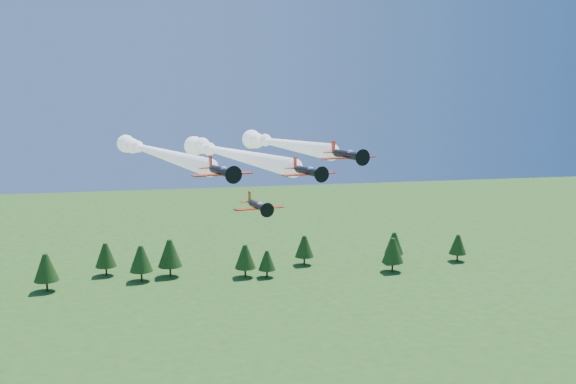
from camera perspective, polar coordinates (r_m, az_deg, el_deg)
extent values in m
cylinder|color=black|center=(80.49, 1.73, 1.86)|extent=(2.15, 5.22, 0.95)
cone|color=black|center=(77.88, 2.76, 1.62)|extent=(1.13, 1.06, 0.95)
cone|color=black|center=(77.38, 2.97, 1.58)|extent=(0.51, 0.52, 0.42)
cylinder|color=black|center=(77.24, 3.03, 1.56)|extent=(1.95, 0.52, 2.00)
cube|color=red|center=(80.20, 1.86, 1.62)|extent=(7.14, 2.93, 0.11)
cube|color=red|center=(83.46, 0.64, 2.15)|extent=(2.87, 1.45, 0.07)
cube|color=red|center=(83.46, 0.61, 2.67)|extent=(0.30, 0.90, 1.38)
ellipsoid|color=#89ACD3|center=(79.70, 2.02, 2.07)|extent=(0.94, 1.27, 0.59)
sphere|color=white|center=(113.97, -6.94, 3.84)|extent=(2.30, 2.30, 2.30)
sphere|color=white|center=(118.35, -7.69, 4.01)|extent=(3.00, 3.00, 3.00)
sphere|color=white|center=(122.75, -8.38, 4.16)|extent=(3.70, 3.70, 3.70)
cylinder|color=black|center=(85.16, -5.97, 1.85)|extent=(2.59, 6.07, 1.11)
cone|color=black|center=(81.94, -5.08, 1.59)|extent=(1.33, 1.25, 1.11)
cone|color=black|center=(81.33, -4.91, 1.54)|extent=(0.60, 0.61, 0.49)
cylinder|color=black|center=(81.15, -4.86, 1.53)|extent=(2.26, 0.64, 2.33)
cube|color=red|center=(84.79, -5.85, 1.58)|extent=(8.31, 3.53, 0.13)
cube|color=red|center=(88.81, -6.89, 2.16)|extent=(3.35, 1.73, 0.08)
cube|color=red|center=(88.81, -6.92, 2.73)|extent=(0.36, 1.04, 1.61)
ellipsoid|color=#89ACD3|center=(84.18, -5.73, 2.08)|extent=(1.11, 1.49, 0.69)
sphere|color=white|center=(126.53, -13.13, 3.93)|extent=(2.30, 2.30, 2.30)
sphere|color=white|center=(131.89, -13.72, 4.10)|extent=(3.00, 3.00, 3.00)
sphere|color=white|center=(137.25, -14.26, 4.25)|extent=(3.70, 3.70, 3.70)
cylinder|color=black|center=(92.77, 5.24, 3.31)|extent=(2.41, 6.14, 1.12)
cone|color=black|center=(89.75, 6.37, 3.11)|extent=(1.31, 1.23, 1.12)
cone|color=black|center=(89.18, 6.60, 3.07)|extent=(0.59, 0.60, 0.49)
cylinder|color=black|center=(89.02, 6.66, 3.06)|extent=(2.30, 0.55, 2.35)
cube|color=red|center=(92.42, 5.38, 3.07)|extent=(8.42, 3.28, 0.13)
cube|color=red|center=(96.21, 4.05, 3.56)|extent=(3.38, 1.63, 0.08)
cube|color=red|center=(96.23, 4.03, 4.09)|extent=(0.33, 1.06, 1.62)
ellipsoid|color=#89ACD3|center=(91.86, 5.56, 3.54)|extent=(1.08, 1.49, 0.70)
sphere|color=white|center=(119.57, -2.01, 4.57)|extent=(2.30, 2.30, 2.30)
sphere|color=white|center=(122.90, -2.66, 4.68)|extent=(3.00, 3.00, 3.00)
sphere|color=white|center=(126.25, -3.29, 4.78)|extent=(3.70, 3.70, 3.70)
cylinder|color=black|center=(98.29, -2.71, -1.22)|extent=(2.04, 5.80, 1.06)
cone|color=black|center=(95.21, -2.03, -1.54)|extent=(1.21, 1.12, 1.06)
cone|color=black|center=(94.62, -1.90, -1.61)|extent=(0.54, 0.55, 0.46)
cylinder|color=black|center=(94.46, -1.86, -1.62)|extent=(2.19, 0.43, 2.22)
cube|color=red|center=(97.95, -2.63, -1.45)|extent=(7.95, 2.77, 0.13)
cube|color=red|center=(101.76, -3.42, -0.85)|extent=(3.17, 1.42, 0.07)
cube|color=red|center=(101.72, -3.45, -0.37)|extent=(0.27, 1.00, 1.53)
ellipsoid|color=#89ACD3|center=(97.33, -2.52, -1.06)|extent=(0.97, 1.38, 0.66)
cylinder|color=#382314|center=(202.55, -1.88, -7.25)|extent=(0.60, 0.60, 2.37)
cone|color=#19320F|center=(201.42, -1.88, -6.09)|extent=(5.42, 5.42, 6.10)
cylinder|color=#382314|center=(206.41, -10.42, -6.95)|extent=(0.60, 0.60, 3.30)
cone|color=#19320F|center=(204.90, -10.46, -5.36)|extent=(7.55, 7.55, 8.49)
cylinder|color=#382314|center=(212.12, -15.84, -6.77)|extent=(0.60, 0.60, 2.91)
cone|color=#19320F|center=(210.82, -15.90, -5.41)|extent=(6.65, 6.65, 7.49)
cylinder|color=#382314|center=(201.31, -20.63, -7.82)|extent=(0.60, 0.60, 3.10)
cone|color=#19320F|center=(199.85, -20.72, -6.29)|extent=(7.10, 7.10, 7.98)
cylinder|color=#382314|center=(211.35, 9.26, -6.58)|extent=(0.60, 0.60, 3.06)
cone|color=#19320F|center=(209.98, 9.30, -5.14)|extent=(7.00, 7.00, 7.88)
cylinder|color=#382314|center=(202.99, -3.82, -7.15)|extent=(0.60, 0.60, 2.88)
cone|color=#19320F|center=(201.64, -3.83, -5.75)|extent=(6.58, 6.58, 7.40)
cylinder|color=#382314|center=(223.01, 9.38, -5.79)|extent=(0.60, 0.60, 2.86)
cone|color=#19320F|center=(221.79, 9.41, -4.52)|extent=(6.53, 6.53, 7.35)
cylinder|color=#382314|center=(228.65, 14.81, -5.64)|extent=(0.60, 0.60, 2.58)
cone|color=#19320F|center=(227.57, 14.86, -4.52)|extent=(5.89, 5.89, 6.63)
cylinder|color=#382314|center=(216.64, 1.46, -6.12)|extent=(0.60, 0.60, 2.78)
cone|color=#19320F|center=(215.42, 1.46, -4.85)|extent=(6.35, 6.35, 7.14)
cylinder|color=#382314|center=(203.46, -12.88, -7.29)|extent=(0.60, 0.60, 3.09)
cone|color=#19320F|center=(202.02, -12.94, -5.79)|extent=(7.06, 7.06, 7.95)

